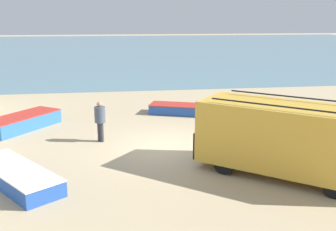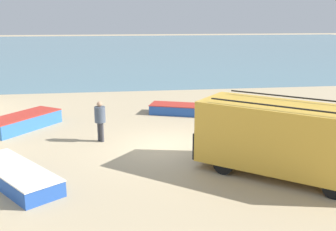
{
  "view_description": "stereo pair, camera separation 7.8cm",
  "coord_description": "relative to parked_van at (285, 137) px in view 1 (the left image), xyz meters",
  "views": [
    {
      "loc": [
        -2.07,
        -14.3,
        4.92
      ],
      "look_at": [
        0.2,
        1.07,
        1.0
      ],
      "focal_mm": 42.0,
      "sensor_mm": 36.0,
      "label": 1
    },
    {
      "loc": [
        -1.99,
        -14.31,
        4.92
      ],
      "look_at": [
        0.2,
        1.07,
        1.0
      ],
      "focal_mm": 42.0,
      "sensor_mm": 36.0,
      "label": 2
    }
  ],
  "objects": [
    {
      "name": "ground_plane",
      "position": [
        -3.28,
        3.23,
        -1.26
      ],
      "size": [
        200.0,
        200.0,
        0.0
      ],
      "primitive_type": "plane",
      "color": "tan"
    },
    {
      "name": "sea_water",
      "position": [
        -3.28,
        55.23,
        -1.26
      ],
      "size": [
        120.0,
        80.0,
        0.01
      ],
      "primitive_type": "cube",
      "color": "slate",
      "rests_on": "ground_plane"
    },
    {
      "name": "parked_van",
      "position": [
        0.0,
        0.0,
        0.0
      ],
      "size": [
        5.46,
        5.02,
        2.43
      ],
      "rotation": [
        0.0,
        0.0,
        2.44
      ],
      "color": "gold",
      "rests_on": "ground_plane"
    },
    {
      "name": "fishing_rowboat_0",
      "position": [
        -8.38,
        0.69,
        -1.01
      ],
      "size": [
        3.47,
        4.26,
        0.5
      ],
      "rotation": [
        0.0,
        0.0,
        2.21
      ],
      "color": "#234CA3",
      "rests_on": "ground_plane"
    },
    {
      "name": "fishing_rowboat_1",
      "position": [
        -1.17,
        8.25,
        -1.01
      ],
      "size": [
        5.03,
        2.63,
        0.5
      ],
      "rotation": [
        0.0,
        0.0,
        5.92
      ],
      "color": "#234CA3",
      "rests_on": "ground_plane"
    },
    {
      "name": "fishing_rowboat_2",
      "position": [
        3.71,
        5.89,
        -0.94
      ],
      "size": [
        4.38,
        1.8,
        0.64
      ],
      "rotation": [
        0.0,
        0.0,
        6.16
      ],
      "color": "#1E757F",
      "rests_on": "ground_plane"
    },
    {
      "name": "fishing_rowboat_3",
      "position": [
        -9.24,
        6.89,
        -0.95
      ],
      "size": [
        3.32,
        3.96,
        0.64
      ],
      "rotation": [
        0.0,
        0.0,
        0.93
      ],
      "color": "#2D66AD",
      "rests_on": "ground_plane"
    },
    {
      "name": "fisherman_0",
      "position": [
        -5.82,
        4.38,
        -0.28
      ],
      "size": [
        0.43,
        0.43,
        1.65
      ],
      "rotation": [
        0.0,
        0.0,
        0.69
      ],
      "color": "#38383D",
      "rests_on": "ground_plane"
    },
    {
      "name": "fisherman_2",
      "position": [
        0.45,
        4.29,
        -0.26
      ],
      "size": [
        0.44,
        0.44,
        1.69
      ],
      "rotation": [
        0.0,
        0.0,
        4.82
      ],
      "color": "#5B564C",
      "rests_on": "ground_plane"
    }
  ]
}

